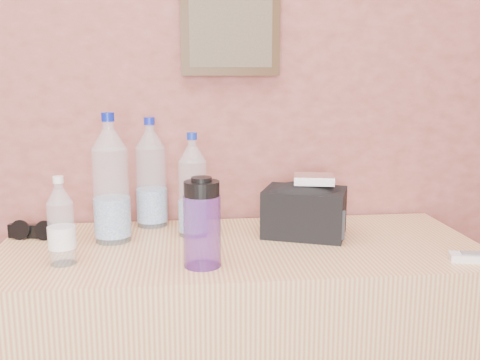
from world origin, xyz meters
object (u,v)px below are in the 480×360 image
(pet_small, at_px, (61,226))
(sunglasses, at_px, (35,231))
(foil_packet, at_px, (314,179))
(nalgene_bottle, at_px, (202,223))
(pet_large_b, at_px, (151,179))
(toiletry_bag, at_px, (305,209))
(ac_remote, at_px, (478,258))
(pet_large_c, at_px, (193,191))
(pet_large_a, at_px, (111,185))

(pet_small, relative_size, sunglasses, 1.43)
(foil_packet, bearing_deg, nalgene_bottle, -146.06)
(pet_large_b, height_order, nalgene_bottle, pet_large_b)
(pet_large_b, xyz_separation_m, sunglasses, (-0.33, -0.10, -0.13))
(toiletry_bag, bearing_deg, pet_small, -143.49)
(pet_large_b, bearing_deg, sunglasses, -163.38)
(sunglasses, xyz_separation_m, foil_packet, (0.79, -0.06, 0.15))
(nalgene_bottle, bearing_deg, toiletry_bag, 36.59)
(ac_remote, bearing_deg, pet_small, -170.06)
(pet_small, distance_m, foil_packet, 0.69)
(ac_remote, bearing_deg, pet_large_c, 171.85)
(pet_large_c, xyz_separation_m, foil_packet, (0.34, -0.04, 0.03))
(nalgene_bottle, xyz_separation_m, sunglasses, (-0.47, 0.28, -0.09))
(pet_small, bearing_deg, pet_large_c, 32.56)
(pet_large_a, height_order, toiletry_bag, pet_large_a)
(pet_large_b, relative_size, toiletry_bag, 1.47)
(nalgene_bottle, xyz_separation_m, foil_packet, (0.33, 0.22, 0.06))
(pet_large_b, xyz_separation_m, ac_remote, (0.82, -0.42, -0.14))
(pet_large_a, distance_m, pet_large_b, 0.18)
(pet_large_b, bearing_deg, nalgene_bottle, -69.74)
(pet_large_b, relative_size, ac_remote, 2.42)
(sunglasses, bearing_deg, toiletry_bag, 7.09)
(nalgene_bottle, bearing_deg, pet_large_b, 110.26)
(pet_small, bearing_deg, foil_packet, 14.02)
(pet_small, height_order, nalgene_bottle, same)
(pet_large_a, bearing_deg, foil_packet, -0.96)
(pet_large_c, relative_size, foil_packet, 2.67)
(pet_large_c, height_order, nalgene_bottle, pet_large_c)
(toiletry_bag, relative_size, foil_packet, 2.03)
(sunglasses, distance_m, ac_remote, 1.19)
(pet_small, bearing_deg, sunglasses, 118.82)
(ac_remote, height_order, foil_packet, foil_packet)
(pet_large_a, bearing_deg, sunglasses, 167.25)
(pet_large_b, bearing_deg, foil_packet, -18.67)
(foil_packet, bearing_deg, toiletry_bag, 166.51)
(sunglasses, bearing_deg, pet_small, -50.02)
(sunglasses, relative_size, toiletry_bag, 0.67)
(pet_large_c, relative_size, toiletry_bag, 1.31)
(pet_large_a, bearing_deg, pet_large_c, 7.86)
(pet_large_c, bearing_deg, pet_large_a, -172.14)
(toiletry_bag, xyz_separation_m, foil_packet, (0.02, -0.01, 0.09))
(pet_large_a, xyz_separation_m, sunglasses, (-0.22, 0.05, -0.14))
(sunglasses, bearing_deg, pet_large_a, -1.59)
(sunglasses, relative_size, foil_packet, 1.37)
(pet_large_a, height_order, ac_remote, pet_large_a)
(pet_large_b, distance_m, foil_packet, 0.49)
(ac_remote, bearing_deg, pet_large_a, 178.89)
(pet_small, bearing_deg, nalgene_bottle, -8.92)
(foil_packet, bearing_deg, pet_large_b, 161.33)
(pet_large_a, distance_m, toiletry_bag, 0.55)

